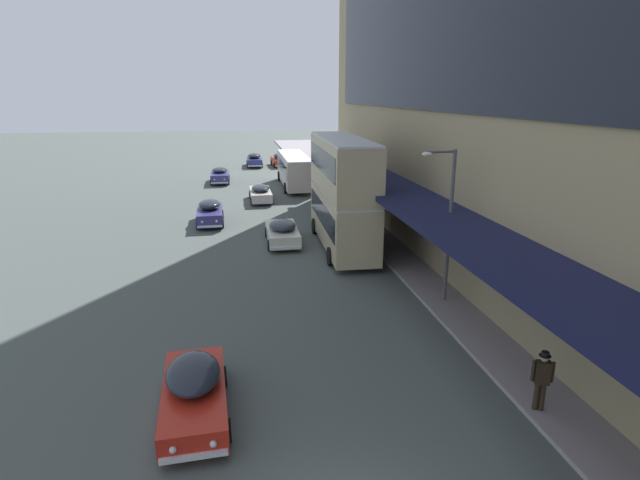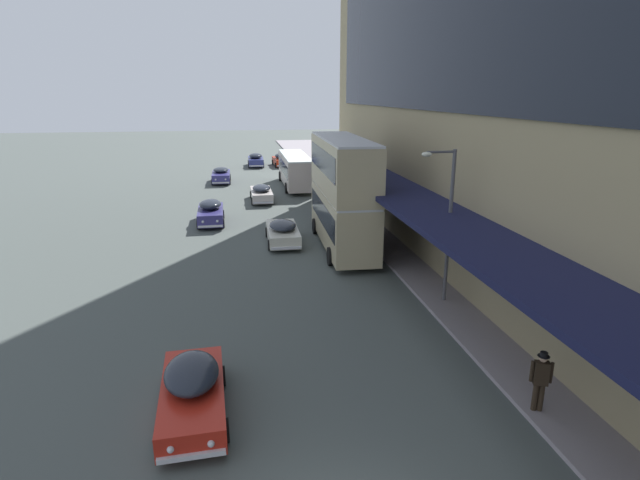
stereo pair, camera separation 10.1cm
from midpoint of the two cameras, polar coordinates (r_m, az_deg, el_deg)
transit_bus_kerbside_front at (r=49.43m, az=-2.77°, el=8.16°), size 2.74×10.54×3.12m
transit_bus_kerbside_rear at (r=29.19m, az=2.69°, el=5.71°), size 2.86×10.00×6.50m
sedan_trailing_near at (r=36.23m, az=-12.31°, el=3.13°), size 1.93×4.60×1.66m
sedan_oncoming_rear at (r=43.03m, az=-6.65°, el=5.36°), size 1.87×4.76×1.43m
sedan_oncoming_front at (r=30.79m, az=-4.19°, el=0.96°), size 2.01×4.76×1.44m
sedan_second_near at (r=63.93m, az=-4.44°, el=9.12°), size 2.07×4.79×1.64m
sedan_lead_near at (r=52.89m, az=-11.18°, el=7.29°), size 1.91×4.61×1.54m
sedan_second_mid at (r=64.11m, az=-7.32°, el=9.07°), size 2.00×4.80×1.66m
sedan_trailing_mid at (r=15.35m, az=-14.17°, el=-16.31°), size 2.06×4.67×1.56m
pedestrian_at_kerb at (r=15.96m, az=24.07°, el=-14.24°), size 0.59×0.36×1.86m
street_lamp at (r=21.66m, az=14.35°, el=2.78°), size 1.50×0.28×6.60m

